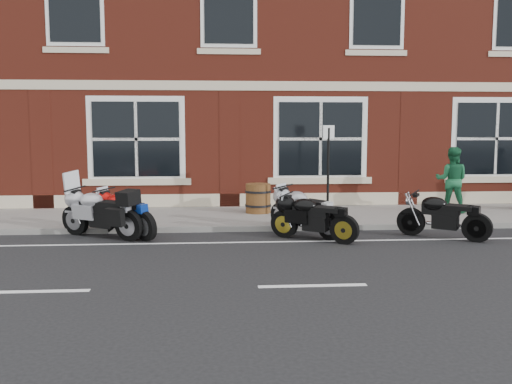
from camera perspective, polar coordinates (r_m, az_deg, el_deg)
ground at (r=11.36m, az=3.08°, el=-5.19°), size 80.00×80.00×0.00m
sidewalk at (r=14.28m, az=1.55°, el=-2.50°), size 30.00×3.00×0.12m
kerb at (r=12.74m, az=2.27°, el=-3.63°), size 30.00×0.16×0.12m
pub_building at (r=21.89m, az=-0.45°, el=16.30°), size 24.00×12.00×12.00m
moto_touring_silver at (r=12.34m, az=-15.36°, el=-1.83°), size 1.86×1.21×1.38m
moto_sport_red at (r=12.34m, az=-13.05°, el=-1.97°), size 1.50×1.51×0.90m
moto_sport_black at (r=11.66m, az=5.66°, el=-2.43°), size 1.65×1.19×0.87m
moto_sport_silver at (r=12.28m, az=4.87°, el=-1.78°), size 1.31×1.76×0.93m
moto_naked_black at (r=12.43m, az=18.08°, el=-2.15°), size 1.62×1.27×0.87m
pedestrian_right at (r=15.39m, az=18.98°, el=1.17°), size 1.01×0.92×1.67m
barrel_planter at (r=14.53m, az=0.21°, el=-0.63°), size 0.67×0.67×0.74m
parking_sign at (r=13.53m, az=7.23°, el=2.66°), size 0.29×0.15×2.22m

